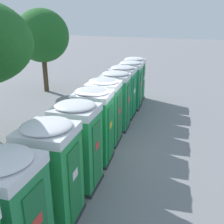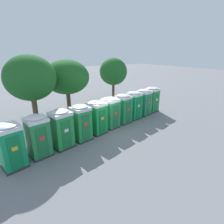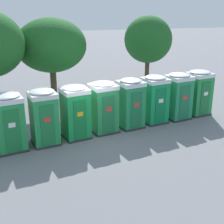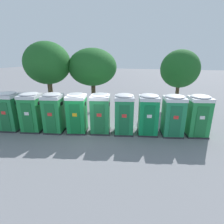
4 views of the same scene
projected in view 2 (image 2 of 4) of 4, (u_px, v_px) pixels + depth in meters
The scene contains 14 objects.
ground_plane at pixel (104, 130), 14.01m from camera, with size 120.00×120.00×0.00m, color slate.
portapotty_0 at pixel (11, 146), 9.11m from camera, with size 1.39×1.42×2.54m.
portapotty_1 at pixel (38, 136), 10.17m from camera, with size 1.35×1.38×2.54m.
portapotty_2 at pixel (62, 129), 11.12m from camera, with size 1.44×1.43×2.54m.
portapotty_3 at pixel (81, 123), 12.08m from camera, with size 1.36×1.39×2.54m.
portapotty_4 at pixel (97, 117), 13.09m from camera, with size 1.42×1.44×2.54m.
portapotty_5 at pixel (111, 112), 14.11m from camera, with size 1.41×1.42×2.54m.
portapotty_6 at pixel (123, 109), 15.06m from camera, with size 1.40×1.42×2.54m.
portapotty_7 at pixel (134, 105), 16.07m from camera, with size 1.38×1.39×2.54m.
portapotty_8 at pixel (144, 102), 17.00m from camera, with size 1.45×1.43×2.54m.
portapotty_9 at pixel (152, 99), 18.03m from camera, with size 1.45×1.42×2.54m.
street_tree_0 at pixel (31, 78), 12.47m from camera, with size 3.59×3.59×5.79m.
street_tree_1 at pixel (113, 72), 21.61m from camera, with size 3.38×3.38×5.26m.
street_tree_2 at pixel (67, 77), 15.42m from camera, with size 3.95×3.95×5.33m.
Camera 2 is at (-6.53, -11.00, 5.92)m, focal length 28.00 mm.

